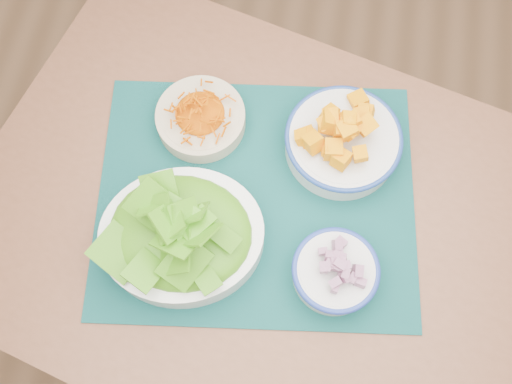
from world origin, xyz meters
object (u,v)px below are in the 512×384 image
placemat (256,198)px  onion_bowl (335,271)px  table (289,243)px  carrot_bowl (200,117)px  squash_bowl (344,138)px  lettuce_bowl (181,232)px

placemat → onion_bowl: bearing=-45.2°
table → carrot_bowl: carrot_bowl is taller
carrot_bowl → placemat: bearing=-46.0°
placemat → squash_bowl: squash_bowl is taller
placemat → carrot_bowl: carrot_bowl is taller
carrot_bowl → lettuce_bowl: 0.25m
lettuce_bowl → onion_bowl: lettuce_bowl is taller
table → squash_bowl: size_ratio=5.61×
carrot_bowl → squash_bowl: size_ratio=0.88×
lettuce_bowl → carrot_bowl: bearing=79.8°
table → placemat: size_ratio=2.32×
table → lettuce_bowl: lettuce_bowl is taller
table → carrot_bowl: size_ratio=6.40×
placemat → squash_bowl: size_ratio=2.42×
placemat → onion_bowl: (0.16, -0.13, 0.04)m
squash_bowl → onion_bowl: (0.02, -0.26, -0.01)m
lettuce_bowl → placemat: bearing=28.7°
table → lettuce_bowl: 0.26m
placemat → carrot_bowl: size_ratio=2.76×
carrot_bowl → onion_bowl: 0.40m
carrot_bowl → onion_bowl: (0.30, -0.27, 0.01)m
squash_bowl → lettuce_bowl: size_ratio=0.72×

